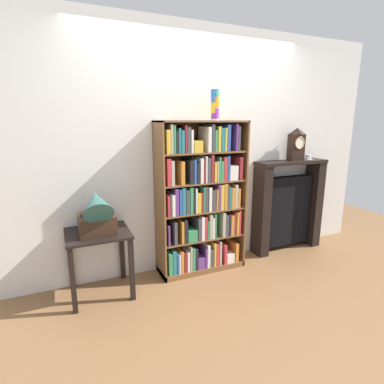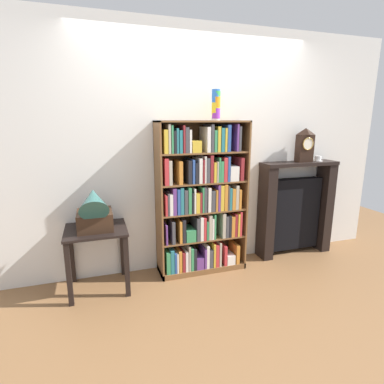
% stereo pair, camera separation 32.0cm
% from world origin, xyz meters
% --- Properties ---
extents(ground_plane, '(7.63, 6.40, 0.02)m').
position_xyz_m(ground_plane, '(0.00, 0.00, -0.01)').
color(ground_plane, brown).
extents(wall_back, '(4.63, 0.08, 2.60)m').
position_xyz_m(wall_back, '(0.07, 0.32, 1.30)').
color(wall_back, silver).
rests_on(wall_back, ground).
extents(bookshelf, '(0.95, 0.33, 1.63)m').
position_xyz_m(bookshelf, '(-0.01, 0.11, 0.77)').
color(bookshelf, brown).
rests_on(bookshelf, ground).
extents(cup_stack, '(0.09, 0.09, 0.30)m').
position_xyz_m(cup_stack, '(0.14, 0.11, 1.78)').
color(cup_stack, white).
rests_on(cup_stack, bookshelf).
extents(side_table_left, '(0.57, 0.51, 0.62)m').
position_xyz_m(side_table_left, '(-1.10, 0.03, 0.48)').
color(side_table_left, black).
rests_on(side_table_left, ground).
extents(gramophone, '(0.32, 0.45, 0.49)m').
position_xyz_m(gramophone, '(-1.10, -0.02, 0.82)').
color(gramophone, '#382316').
rests_on(gramophone, side_table_left).
extents(fireplace_mantel, '(0.95, 0.25, 1.15)m').
position_xyz_m(fireplace_mantel, '(1.24, 0.18, 0.56)').
color(fireplace_mantel, black).
rests_on(fireplace_mantel, ground).
extents(mantel_clock, '(0.19, 0.12, 0.39)m').
position_xyz_m(mantel_clock, '(1.29, 0.16, 1.35)').
color(mantel_clock, black).
rests_on(mantel_clock, fireplace_mantel).
extents(teacup_with_saucer, '(0.12, 0.11, 0.06)m').
position_xyz_m(teacup_with_saucer, '(1.50, 0.16, 1.18)').
color(teacup_with_saucer, white).
rests_on(teacup_with_saucer, fireplace_mantel).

